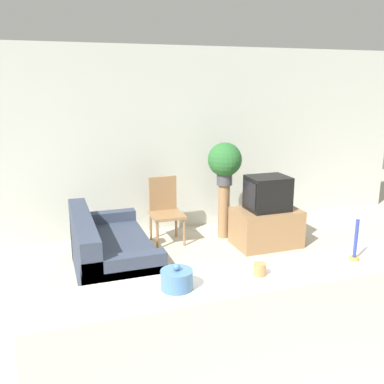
# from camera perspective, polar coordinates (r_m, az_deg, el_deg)

# --- Properties ---
(ground_plane) EXTENTS (14.00, 14.00, 0.00)m
(ground_plane) POSITION_cam_1_polar(r_m,az_deg,el_deg) (3.66, 5.50, -22.55)
(ground_plane) COLOR beige
(wall_back) EXTENTS (9.00, 0.06, 2.70)m
(wall_back) POSITION_cam_1_polar(r_m,az_deg,el_deg) (6.25, -7.48, 6.57)
(wall_back) COLOR silver
(wall_back) RESTS_ON ground_plane
(couch) EXTENTS (0.82, 1.63, 0.78)m
(couch) POSITION_cam_1_polar(r_m,az_deg,el_deg) (4.95, -10.88, -8.46)
(couch) COLOR #384256
(couch) RESTS_ON ground_plane
(tv_stand) EXTENTS (0.88, 0.59, 0.51)m
(tv_stand) POSITION_cam_1_polar(r_m,az_deg,el_deg) (5.99, 9.86, -4.66)
(tv_stand) COLOR #9E754C
(tv_stand) RESTS_ON ground_plane
(television) EXTENTS (0.55, 0.44, 0.46)m
(television) POSITION_cam_1_polar(r_m,az_deg,el_deg) (5.85, 10.01, -0.16)
(television) COLOR black
(television) RESTS_ON tv_stand
(wooden_chair) EXTENTS (0.44, 0.44, 0.91)m
(wooden_chair) POSITION_cam_1_polar(r_m,az_deg,el_deg) (6.00, -3.60, -2.09)
(wooden_chair) COLOR #9E754C
(wooden_chair) RESTS_ON ground_plane
(plant_stand) EXTENTS (0.16, 0.16, 0.78)m
(plant_stand) POSITION_cam_1_polar(r_m,az_deg,el_deg) (6.18, 4.26, -2.54)
(plant_stand) COLOR #9E754C
(plant_stand) RESTS_ON ground_plane
(potted_plant) EXTENTS (0.48, 0.48, 0.60)m
(potted_plant) POSITION_cam_1_polar(r_m,az_deg,el_deg) (6.01, 4.39, 4.17)
(potted_plant) COLOR #4C4C51
(potted_plant) RESTS_ON plant_stand
(foreground_counter) EXTENTS (2.95, 0.44, 1.00)m
(foreground_counter) POSITION_cam_1_polar(r_m,az_deg,el_deg) (3.07, 9.09, -19.26)
(foreground_counter) COLOR silver
(foreground_counter) RESTS_ON ground_plane
(decorative_bowl) EXTENTS (0.19, 0.19, 0.16)m
(decorative_bowl) POSITION_cam_1_polar(r_m,az_deg,el_deg) (2.59, -2.05, -11.55)
(decorative_bowl) COLOR #4C7AAD
(decorative_bowl) RESTS_ON foreground_counter
(candle_jar) EXTENTS (0.08, 0.08, 0.08)m
(candle_jar) POSITION_cam_1_polar(r_m,az_deg,el_deg) (2.80, 9.03, -10.13)
(candle_jar) COLOR #C6844C
(candle_jar) RESTS_ON foreground_counter
(candlestick) EXTENTS (0.07, 0.07, 0.29)m
(candlestick) POSITION_cam_1_polar(r_m,az_deg,el_deg) (3.17, 20.93, -6.76)
(candlestick) COLOR #B7933D
(candlestick) RESTS_ON foreground_counter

